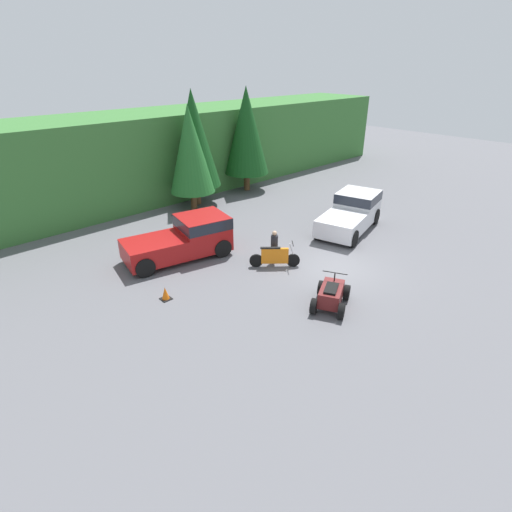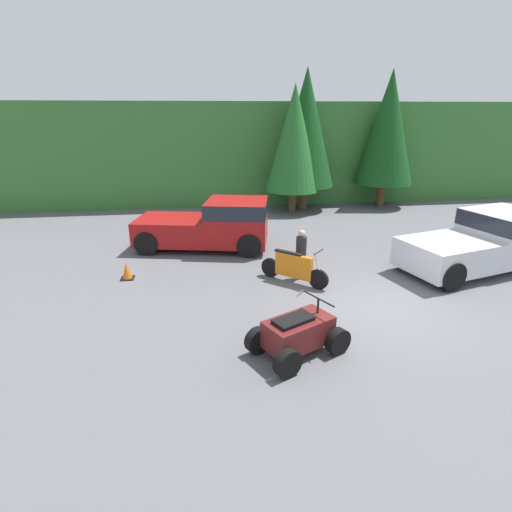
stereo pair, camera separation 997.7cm
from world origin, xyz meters
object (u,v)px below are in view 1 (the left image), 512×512
object	(u,v)px
quad_atv	(331,295)
rider_person	(274,246)
pickup_truck_red	(186,237)
pickup_truck_second	(352,211)
dirt_bike	(275,257)
traffic_cone	(165,294)

from	to	relation	value
quad_atv	rider_person	world-z (taller)	rider_person
pickup_truck_red	pickup_truck_second	distance (m)	9.56
quad_atv	rider_person	distance (m)	4.33
pickup_truck_red	pickup_truck_second	size ratio (longest dim) A/B	1.00
dirt_bike	rider_person	world-z (taller)	rider_person
dirt_bike	quad_atv	world-z (taller)	quad_atv
quad_atv	rider_person	size ratio (longest dim) A/B	1.48
quad_atv	pickup_truck_red	bearing A→B (deg)	74.21
pickup_truck_red	dirt_bike	xyz separation A→B (m)	(2.32, -3.76, -0.52)
pickup_truck_second	pickup_truck_red	bearing A→B (deg)	144.15
pickup_truck_red	quad_atv	bearing A→B (deg)	-66.82
pickup_truck_red	dirt_bike	size ratio (longest dim) A/B	2.95
dirt_bike	traffic_cone	distance (m)	5.36
quad_atv	traffic_cone	distance (m)	6.62
pickup_truck_red	quad_atv	distance (m)	7.77
pickup_truck_second	quad_atv	distance (m)	8.53
quad_atv	traffic_cone	bearing A→B (deg)	105.35
pickup_truck_red	dirt_bike	world-z (taller)	pickup_truck_red
rider_person	pickup_truck_red	bearing A→B (deg)	179.99
pickup_truck_red	rider_person	xyz separation A→B (m)	(2.62, -3.42, -0.14)
pickup_truck_red	traffic_cone	size ratio (longest dim) A/B	9.77
rider_person	traffic_cone	world-z (taller)	rider_person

